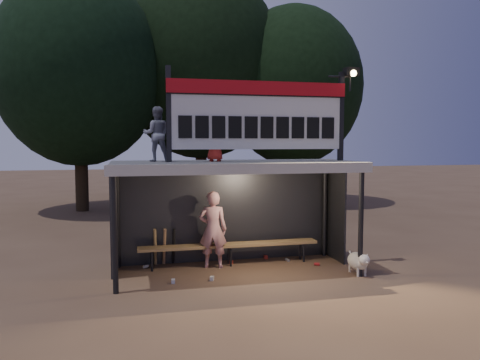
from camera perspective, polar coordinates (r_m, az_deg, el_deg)
The scene contains 13 objects.
ground at distance 10.02m, azimuth -0.60°, elevation -11.10°, with size 80.00×80.00×0.00m, color brown.
player at distance 10.18m, azimuth -3.32°, elevation -6.03°, with size 0.61×0.40×1.67m, color silver.
child_a at distance 9.69m, azimuth -10.13°, elevation 5.52°, with size 0.54×0.42×1.12m, color slate.
child_b at distance 9.63m, azimuth -3.05°, elevation 4.81°, with size 0.42×0.27×0.85m, color #AD231A.
dugout_shelter at distance 9.92m, azimuth -0.92°, elevation -0.40°, with size 5.10×2.08×2.32m.
scoreboard_assembly at distance 9.79m, azimuth 2.61°, elevation 8.19°, with size 4.10×0.27×1.99m.
bench at distance 10.43m, azimuth -1.27°, elevation -8.01°, with size 4.00×0.35×0.48m.
tree_left at distance 19.71m, azimuth -19.06°, elevation 12.52°, with size 6.46×6.46×9.27m.
tree_mid at distance 21.42m, azimuth -4.84°, elevation 13.85°, with size 7.22×7.22×10.36m.
tree_right at distance 21.29m, azimuth 6.51°, elevation 11.24°, with size 6.08×6.08×8.72m.
dog at distance 10.04m, azimuth 14.24°, elevation -9.56°, with size 0.36×0.81×0.49m.
bats at distance 10.50m, azimuth -9.20°, elevation -8.00°, with size 0.48×0.32×0.84m.
litter at distance 10.26m, azimuth -0.63°, elevation -10.51°, with size 3.82×1.52×0.08m.
Camera 1 is at (-2.10, -9.41, 2.71)m, focal length 35.00 mm.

